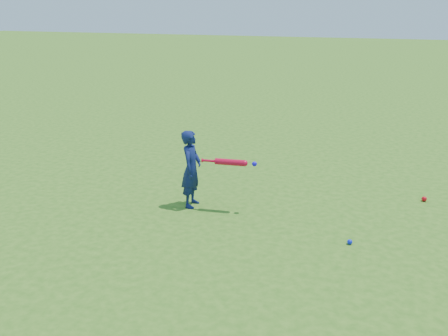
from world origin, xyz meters
name	(u,v)px	position (x,y,z in m)	size (l,w,h in m)	color
ground	(224,195)	(0.00, 0.00, 0.00)	(80.00, 80.00, 0.00)	#336718
child	(191,169)	(-0.31, -0.58, 0.59)	(0.43, 0.28, 1.17)	#111B4F
ground_ball_red	(424,199)	(3.05, 0.74, 0.04)	(0.08, 0.08, 0.08)	red
ground_ball_blue	(350,242)	(2.09, -1.13, 0.03)	(0.07, 0.07, 0.07)	#0D1DDE
bat_swing	(232,162)	(0.33, -0.56, 0.75)	(0.82, 0.15, 0.09)	red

